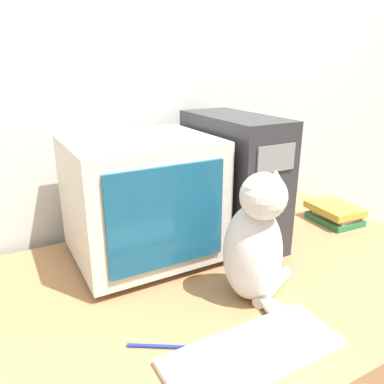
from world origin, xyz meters
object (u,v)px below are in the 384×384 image
computer_tower (233,179)px  pen (159,346)px  cat (256,245)px  crt_monitor (142,199)px  book_stack (335,213)px  keyboard (253,352)px

computer_tower → pen: (-0.49, -0.41, -0.23)m
cat → crt_monitor: bearing=112.8°
computer_tower → book_stack: size_ratio=2.15×
computer_tower → keyboard: size_ratio=1.10×
crt_monitor → computer_tower: (0.35, -0.02, 0.02)m
crt_monitor → pen: 0.49m
computer_tower → cat: bearing=-115.4°
book_stack → computer_tower: bearing=169.2°
crt_monitor → cat: crt_monitor is taller
computer_tower → pen: bearing=-139.8°
keyboard → crt_monitor: bearing=94.4°
keyboard → book_stack: size_ratio=1.96×
keyboard → book_stack: bearing=29.9°
crt_monitor → book_stack: crt_monitor is taller
crt_monitor → computer_tower: computer_tower is taller
book_stack → crt_monitor: bearing=172.7°
keyboard → pen: 0.22m
cat → book_stack: 0.70m
crt_monitor → keyboard: size_ratio=1.06×
computer_tower → cat: 0.40m
crt_monitor → cat: bearing=-64.5°
crt_monitor → keyboard: crt_monitor is taller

